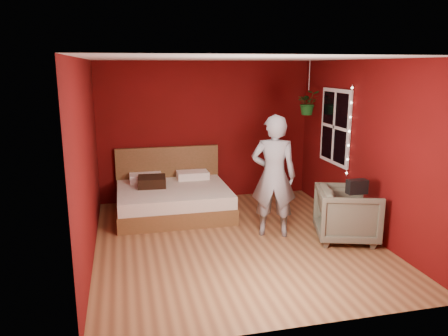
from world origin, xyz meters
TOP-DOWN VIEW (x-y plane):
  - floor at (0.00, 0.00)m, footprint 4.50×4.50m
  - room_walls at (0.00, 0.00)m, footprint 4.04×4.54m
  - window at (1.97, 0.90)m, footprint 0.05×0.97m
  - fairy_lights at (1.94, 0.37)m, footprint 0.04×0.04m
  - bed at (-0.74, 1.48)m, footprint 1.90×1.61m
  - person at (0.61, 0.11)m, footprint 0.78×0.64m
  - armchair at (1.60, -0.32)m, footprint 1.07×1.06m
  - handbag at (1.57, -0.59)m, footprint 0.28×0.14m
  - throw_pillow at (-1.08, 1.57)m, footprint 0.50×0.50m
  - hanging_plant at (1.74, 1.54)m, footprint 0.46×0.43m

SIDE VIEW (x-z plane):
  - floor at x=0.00m, z-range 0.00..0.00m
  - bed at x=-0.74m, z-range -0.25..0.79m
  - armchair at x=1.60m, z-range 0.00..0.79m
  - throw_pillow at x=-1.08m, z-range 0.47..0.64m
  - handbag at x=1.57m, z-range 0.79..0.98m
  - person at x=0.61m, z-range 0.00..1.83m
  - fairy_lights at x=1.94m, z-range 0.77..2.22m
  - window at x=1.97m, z-range 0.87..2.14m
  - room_walls at x=0.00m, z-range 0.37..2.99m
  - hanging_plant at x=1.74m, z-range 1.38..2.34m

